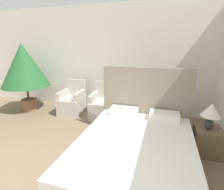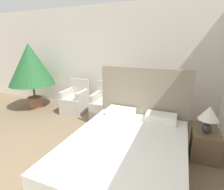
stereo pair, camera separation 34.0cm
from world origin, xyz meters
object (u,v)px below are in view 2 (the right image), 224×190
object	(u,v)px
table_lamp	(209,116)
armchair_near_window_right	(104,106)
armchair_near_window_left	(75,102)
bed	(127,151)
nightstand	(205,145)
potted_palm	(31,65)

from	to	relation	value
table_lamp	armchair_near_window_right	bearing A→B (deg)	156.60
table_lamp	armchair_near_window_left	bearing A→B (deg)	162.82
armchair_near_window_right	bed	bearing A→B (deg)	-61.07
bed	nightstand	world-z (taller)	bed
armchair_near_window_right	table_lamp	bearing A→B (deg)	-28.75
potted_palm	bed	bearing A→B (deg)	-24.49
table_lamp	bed	bearing A→B (deg)	-147.39
bed	potted_palm	world-z (taller)	potted_palm
potted_palm	nightstand	xyz separation A→B (m)	(4.57, -0.83, -1.05)
bed	table_lamp	distance (m)	1.42
bed	potted_palm	distance (m)	3.90
potted_palm	nightstand	bearing A→B (deg)	-10.25
armchair_near_window_left	table_lamp	world-z (taller)	table_lamp
nightstand	table_lamp	bearing A→B (deg)	-135.97
bed	table_lamp	bearing A→B (deg)	32.61
potted_palm	armchair_near_window_left	bearing A→B (deg)	6.43
armchair_near_window_right	potted_palm	xyz separation A→B (m)	(-2.26, -0.15, 0.99)
table_lamp	nightstand	bearing A→B (deg)	44.03
potted_palm	table_lamp	distance (m)	4.66
armchair_near_window_left	table_lamp	bearing A→B (deg)	-21.34
armchair_near_window_left	armchair_near_window_right	distance (m)	0.92
nightstand	table_lamp	size ratio (longest dim) A/B	1.05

